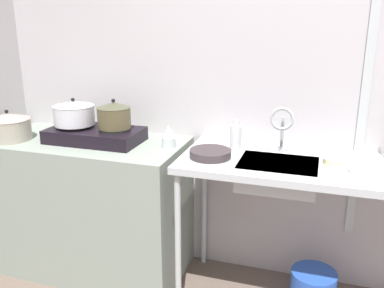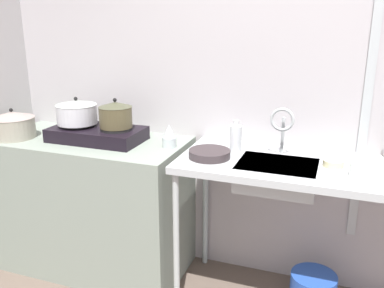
{
  "view_description": "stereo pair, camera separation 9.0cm",
  "coord_description": "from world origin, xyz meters",
  "px_view_note": "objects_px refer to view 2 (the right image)",
  "views": [
    {
      "loc": [
        0.05,
        -1.1,
        1.68
      ],
      "look_at": [
        -0.66,
        1.14,
        0.96
      ],
      "focal_mm": 39.08,
      "sensor_mm": 36.0,
      "label": 1
    },
    {
      "loc": [
        0.14,
        -1.07,
        1.68
      ],
      "look_at": [
        -0.66,
        1.14,
        0.96
      ],
      "focal_mm": 39.08,
      "sensor_mm": 36.0,
      "label": 2
    }
  ],
  "objects_px": {
    "pot_beside_stove": "(13,125)",
    "small_bowl_on_drainboard": "(333,163)",
    "pot_on_left_burner": "(77,112)",
    "sink_basin": "(277,175)",
    "pot_on_right_burner": "(116,115)",
    "stove": "(97,134)",
    "faucet": "(282,123)",
    "bottle_by_sink": "(236,138)",
    "cup_by_rack": "(357,170)",
    "frying_pan": "(210,154)",
    "percolator": "(169,136)"
  },
  "relations": [
    {
      "from": "pot_beside_stove",
      "to": "small_bowl_on_drainboard",
      "type": "relative_size",
      "value": 2.63
    },
    {
      "from": "pot_on_left_burner",
      "to": "sink_basin",
      "type": "distance_m",
      "value": 1.33
    },
    {
      "from": "pot_on_right_burner",
      "to": "sink_basin",
      "type": "relative_size",
      "value": 0.49
    },
    {
      "from": "stove",
      "to": "faucet",
      "type": "xyz_separation_m",
      "value": [
        1.15,
        0.1,
        0.15
      ]
    },
    {
      "from": "faucet",
      "to": "bottle_by_sink",
      "type": "xyz_separation_m",
      "value": [
        -0.26,
        -0.02,
        -0.11
      ]
    },
    {
      "from": "pot_on_left_burner",
      "to": "cup_by_rack",
      "type": "distance_m",
      "value": 1.71
    },
    {
      "from": "sink_basin",
      "to": "bottle_by_sink",
      "type": "distance_m",
      "value": 0.33
    },
    {
      "from": "pot_beside_stove",
      "to": "faucet",
      "type": "xyz_separation_m",
      "value": [
        1.71,
        0.23,
        0.1
      ]
    },
    {
      "from": "sink_basin",
      "to": "stove",
      "type": "bearing_deg",
      "value": 177.64
    },
    {
      "from": "pot_on_right_burner",
      "to": "frying_pan",
      "type": "height_order",
      "value": "pot_on_right_burner"
    },
    {
      "from": "frying_pan",
      "to": "cup_by_rack",
      "type": "distance_m",
      "value": 0.78
    },
    {
      "from": "faucet",
      "to": "pot_on_left_burner",
      "type": "bearing_deg",
      "value": -175.57
    },
    {
      "from": "cup_by_rack",
      "to": "small_bowl_on_drainboard",
      "type": "distance_m",
      "value": 0.16
    },
    {
      "from": "pot_on_left_burner",
      "to": "percolator",
      "type": "relative_size",
      "value": 1.84
    },
    {
      "from": "bottle_by_sink",
      "to": "percolator",
      "type": "bearing_deg",
      "value": -173.09
    },
    {
      "from": "sink_basin",
      "to": "pot_on_right_burner",
      "type": "bearing_deg",
      "value": 177.31
    },
    {
      "from": "pot_beside_stove",
      "to": "sink_basin",
      "type": "xyz_separation_m",
      "value": [
        1.71,
        0.08,
        -0.16
      ]
    },
    {
      "from": "percolator",
      "to": "bottle_by_sink",
      "type": "xyz_separation_m",
      "value": [
        0.4,
        0.05,
        0.01
      ]
    },
    {
      "from": "percolator",
      "to": "small_bowl_on_drainboard",
      "type": "height_order",
      "value": "percolator"
    },
    {
      "from": "pot_on_left_burner",
      "to": "pot_beside_stove",
      "type": "height_order",
      "value": "pot_on_left_burner"
    },
    {
      "from": "pot_on_left_burner",
      "to": "cup_by_rack",
      "type": "xyz_separation_m",
      "value": [
        1.7,
        -0.1,
        -0.15
      ]
    },
    {
      "from": "faucet",
      "to": "stove",
      "type": "bearing_deg",
      "value": -175.03
    },
    {
      "from": "percolator",
      "to": "frying_pan",
      "type": "height_order",
      "value": "percolator"
    },
    {
      "from": "small_bowl_on_drainboard",
      "to": "bottle_by_sink",
      "type": "distance_m",
      "value": 0.56
    },
    {
      "from": "percolator",
      "to": "faucet",
      "type": "distance_m",
      "value": 0.68
    },
    {
      "from": "stove",
      "to": "frying_pan",
      "type": "bearing_deg",
      "value": -5.56
    },
    {
      "from": "cup_by_rack",
      "to": "bottle_by_sink",
      "type": "distance_m",
      "value": 0.69
    },
    {
      "from": "pot_on_right_burner",
      "to": "cup_by_rack",
      "type": "xyz_separation_m",
      "value": [
        1.42,
        -0.1,
        -0.15
      ]
    },
    {
      "from": "sink_basin",
      "to": "cup_by_rack",
      "type": "xyz_separation_m",
      "value": [
        0.4,
        -0.05,
        0.1
      ]
    },
    {
      "from": "pot_on_right_burner",
      "to": "sink_basin",
      "type": "bearing_deg",
      "value": -2.69
    },
    {
      "from": "pot_on_right_burner",
      "to": "pot_beside_stove",
      "type": "relative_size",
      "value": 0.74
    },
    {
      "from": "pot_on_left_burner",
      "to": "pot_beside_stove",
      "type": "xyz_separation_m",
      "value": [
        -0.41,
        -0.12,
        -0.09
      ]
    },
    {
      "from": "pot_on_right_burner",
      "to": "pot_beside_stove",
      "type": "xyz_separation_m",
      "value": [
        -0.7,
        -0.12,
        -0.1
      ]
    },
    {
      "from": "pot_beside_stove",
      "to": "small_bowl_on_drainboard",
      "type": "height_order",
      "value": "pot_beside_stove"
    },
    {
      "from": "percolator",
      "to": "pot_on_left_burner",
      "type": "bearing_deg",
      "value": -177.23
    },
    {
      "from": "pot_beside_stove",
      "to": "sink_basin",
      "type": "relative_size",
      "value": 0.67
    },
    {
      "from": "pot_on_left_burner",
      "to": "small_bowl_on_drainboard",
      "type": "relative_size",
      "value": 2.42
    },
    {
      "from": "pot_on_right_burner",
      "to": "frying_pan",
      "type": "distance_m",
      "value": 0.66
    },
    {
      "from": "cup_by_rack",
      "to": "small_bowl_on_drainboard",
      "type": "xyz_separation_m",
      "value": [
        -0.11,
        0.1,
        -0.01
      ]
    },
    {
      "from": "pot_beside_stove",
      "to": "frying_pan",
      "type": "height_order",
      "value": "pot_beside_stove"
    },
    {
      "from": "faucet",
      "to": "small_bowl_on_drainboard",
      "type": "xyz_separation_m",
      "value": [
        0.29,
        -0.09,
        -0.17
      ]
    },
    {
      "from": "faucet",
      "to": "frying_pan",
      "type": "distance_m",
      "value": 0.44
    },
    {
      "from": "sink_basin",
      "to": "frying_pan",
      "type": "relative_size",
      "value": 1.79
    },
    {
      "from": "faucet",
      "to": "small_bowl_on_drainboard",
      "type": "distance_m",
      "value": 0.35
    },
    {
      "from": "pot_beside_stove",
      "to": "faucet",
      "type": "height_order",
      "value": "faucet"
    },
    {
      "from": "stove",
      "to": "pot_on_left_burner",
      "type": "relative_size",
      "value": 2.28
    },
    {
      "from": "sink_basin",
      "to": "bottle_by_sink",
      "type": "bearing_deg",
      "value": 154.65
    },
    {
      "from": "stove",
      "to": "bottle_by_sink",
      "type": "bearing_deg",
      "value": 5.09
    },
    {
      "from": "pot_on_right_burner",
      "to": "pot_beside_stove",
      "type": "distance_m",
      "value": 0.72
    },
    {
      "from": "stove",
      "to": "pot_on_right_burner",
      "type": "relative_size",
      "value": 2.84
    }
  ]
}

